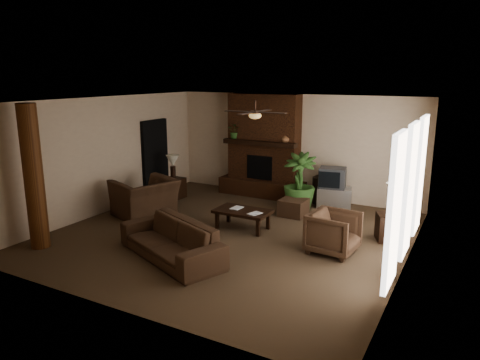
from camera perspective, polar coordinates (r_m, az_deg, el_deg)
The scene contains 23 objects.
room_shell at distance 9.19m, azimuth -1.19°, elevation 1.31°, with size 7.00×7.00×7.00m.
fireplace at distance 12.41m, azimuth 2.98°, elevation 3.30°, with size 2.40×0.70×2.80m.
windows at distance 8.31m, azimuth 20.71°, elevation -1.23°, with size 0.08×3.65×2.35m.
log_column at distance 9.37m, azimuth -24.79°, elevation 0.30°, with size 0.36×0.36×2.80m, color brown.
doorway at distance 12.64m, azimuth -10.75°, elevation 2.79°, with size 0.10×1.00×2.10m, color black.
ceiling_fan at distance 9.10m, azimuth 1.93°, elevation 8.38°, with size 1.35×1.35×0.37m.
sofa at distance 8.36m, azimuth -8.81°, elevation -6.80°, with size 2.36×0.69×0.92m, color #402A1B.
armchair_left at distance 10.89m, azimuth -12.04°, elevation -1.46°, with size 1.35×0.88×1.18m, color #402A1B.
armchair_right at distance 8.67m, azimuth 11.84°, elevation -6.33°, with size 0.85×0.80×0.88m, color #402A1B.
coffee_table at distance 9.78m, azimuth 0.34°, elevation -4.17°, with size 1.20×0.70×0.43m.
ottoman at distance 10.82m, azimuth 6.82°, elevation -3.48°, with size 0.60×0.60×0.40m, color #402A1B.
tv_stand at distance 11.68m, azimuth 11.87°, elevation -2.16°, with size 0.85×0.50×0.50m, color silver.
tv at distance 11.54m, azimuth 11.67°, elevation 0.27°, with size 0.73×0.64×0.52m.
floor_vase at distance 11.89m, azimuth 10.00°, elevation -0.90°, with size 0.34×0.34×0.77m.
floor_plant at distance 11.27m, azimuth 7.51°, elevation -1.76°, with size 0.80×1.43×0.80m, color #325923.
side_table_left at distance 12.38m, azimuth -8.42°, elevation -1.02°, with size 0.50×0.50×0.55m, color black.
lamp_left at distance 12.16m, azimuth -8.56°, elevation 2.23°, with size 0.39×0.39×0.65m.
side_table_right at distance 9.64m, azimuth 18.51°, elevation -5.75°, with size 0.50×0.50×0.55m, color black.
lamp_right at distance 9.45m, azimuth 19.10°, elevation -1.58°, with size 0.44×0.44×0.65m.
mantel_plant at distance 12.51m, azimuth -0.66°, elevation 6.04°, with size 0.38×0.42×0.33m, color #325923.
mantel_vase at distance 11.85m, azimuth 5.84°, elevation 5.30°, with size 0.22×0.23×0.22m, color #8F5C39.
book_a at distance 9.87m, azimuth -0.94°, elevation -2.78°, with size 0.22×0.03×0.29m, color #999999.
book_b at distance 9.52m, azimuth 1.46°, elevation -3.39°, with size 0.21×0.02×0.29m, color #999999.
Camera 1 is at (4.46, -7.81, 3.32)m, focal length 33.51 mm.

